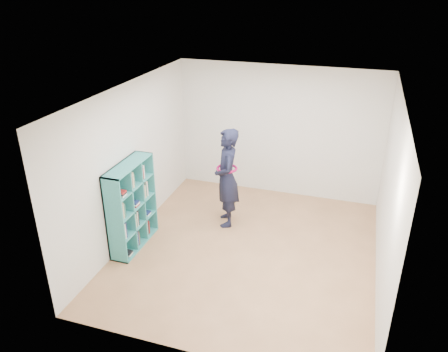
% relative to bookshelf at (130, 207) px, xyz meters
% --- Properties ---
extents(floor, '(4.50, 4.50, 0.00)m').
position_rel_bookshelf_xyz_m(floor, '(1.86, 0.39, -0.71)').
color(floor, '#996B45').
rests_on(floor, ground).
extents(ceiling, '(4.50, 4.50, 0.00)m').
position_rel_bookshelf_xyz_m(ceiling, '(1.86, 0.39, 1.89)').
color(ceiling, white).
rests_on(ceiling, wall_back).
extents(wall_left, '(0.02, 4.50, 2.60)m').
position_rel_bookshelf_xyz_m(wall_left, '(-0.14, 0.39, 0.59)').
color(wall_left, silver).
rests_on(wall_left, floor).
extents(wall_right, '(0.02, 4.50, 2.60)m').
position_rel_bookshelf_xyz_m(wall_right, '(3.86, 0.39, 0.59)').
color(wall_right, silver).
rests_on(wall_right, floor).
extents(wall_back, '(4.00, 0.02, 2.60)m').
position_rel_bookshelf_xyz_m(wall_back, '(1.86, 2.64, 0.59)').
color(wall_back, silver).
rests_on(wall_back, floor).
extents(wall_front, '(4.00, 0.02, 2.60)m').
position_rel_bookshelf_xyz_m(wall_front, '(1.86, -1.86, 0.59)').
color(wall_front, silver).
rests_on(wall_front, floor).
extents(bookshelf, '(0.32, 1.09, 1.45)m').
position_rel_bookshelf_xyz_m(bookshelf, '(0.00, 0.00, 0.00)').
color(bookshelf, teal).
rests_on(bookshelf, floor).
extents(person, '(0.63, 0.76, 1.78)m').
position_rel_bookshelf_xyz_m(person, '(1.27, 1.14, 0.18)').
color(person, black).
rests_on(person, floor).
extents(smartphone, '(0.04, 0.09, 0.12)m').
position_rel_bookshelf_xyz_m(smartphone, '(1.11, 1.17, 0.30)').
color(smartphone, silver).
rests_on(smartphone, person).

